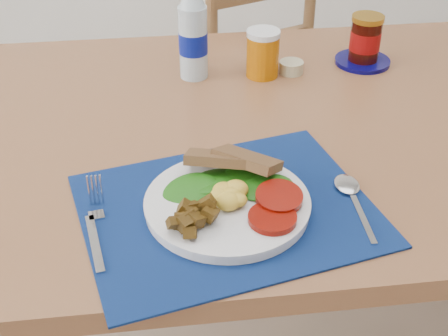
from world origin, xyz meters
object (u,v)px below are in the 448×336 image
object	(u,v)px
chair_far	(244,68)
juice_glass	(263,55)
breakfast_plate	(224,202)
water_bottle	(193,36)
jam_on_saucer	(365,43)

from	to	relation	value
chair_far	juice_glass	xyz separation A→B (m)	(-0.04, -0.50, 0.27)
breakfast_plate	water_bottle	world-z (taller)	water_bottle
breakfast_plate	chair_far	bearing A→B (deg)	102.84
breakfast_plate	juice_glass	xyz separation A→B (m)	(0.14, 0.47, 0.03)
chair_far	breakfast_plate	xyz separation A→B (m)	(-0.18, -0.97, 0.24)
water_bottle	jam_on_saucer	bearing A→B (deg)	2.62
chair_far	jam_on_saucer	xyz separation A→B (m)	(0.20, -0.47, 0.27)
breakfast_plate	jam_on_saucer	distance (m)	0.63
breakfast_plate	water_bottle	size ratio (longest dim) A/B	1.21
breakfast_plate	water_bottle	bearing A→B (deg)	114.13
chair_far	water_bottle	xyz separation A→B (m)	(-0.19, -0.49, 0.31)
chair_far	juice_glass	distance (m)	0.57
juice_glass	jam_on_saucer	world-z (taller)	jam_on_saucer
breakfast_plate	juice_glass	world-z (taller)	juice_glass
juice_glass	water_bottle	bearing A→B (deg)	174.22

